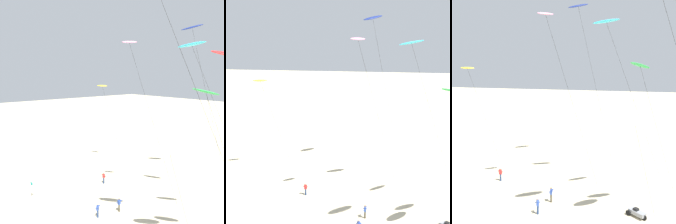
# 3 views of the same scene
# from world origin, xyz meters

# --- Properties ---
(kite_navy) EXTENTS (6.21, 3.99, 22.62)m
(kite_navy) POSITION_xyz_m (-1.29, 16.55, 21.88)
(kite_navy) COLOR navy
(kite_navy) RESTS_ON ground
(kite_cyan) EXTENTS (8.49, 5.07, 19.51)m
(kite_cyan) POSITION_xyz_m (3.38, 9.85, 18.90)
(kite_cyan) COLOR #33BFE0
(kite_cyan) RESTS_ON ground
(kite_yellow) EXTENTS (4.44, 2.73, 13.94)m
(kite_yellow) POSITION_xyz_m (-16.43, 12.91, 13.57)
(kite_yellow) COLOR yellow
(kite_yellow) RESTS_ON ground
(kite_pink) EXTENTS (6.21, 3.95, 19.77)m
(kite_pink) POSITION_xyz_m (-2.43, 6.12, 18.96)
(kite_pink) COLOR pink
(kite_pink) RESTS_ON ground
(kite_green) EXTENTS (5.44, 3.73, 14.70)m
(kite_green) POSITION_xyz_m (7.26, 6.74, 14.08)
(kite_green) COLOR green
(kite_green) RESTS_ON ground
(kite_flyer_middle) EXTENTS (0.57, 0.59, 1.67)m
(kite_flyer_middle) POSITION_xyz_m (-1.28, 3.37, 0.89)
(kite_flyer_middle) COLOR #4C4738
(kite_flyer_middle) RESTS_ON ground
(kite_flyer_furthest) EXTENTS (0.54, 0.51, 1.67)m
(kite_flyer_furthest) POSITION_xyz_m (-9.05, 7.25, 0.89)
(kite_flyer_furthest) COLOR navy
(kite_flyer_furthest) RESTS_ON ground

